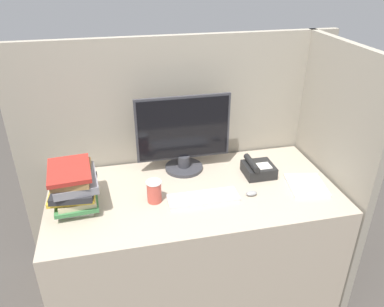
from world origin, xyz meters
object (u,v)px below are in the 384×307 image
at_px(book_stack, 74,187).
at_px(keyboard, 203,198).
at_px(mouse, 252,193).
at_px(coffee_cup, 154,191).
at_px(desk_telephone, 258,169).
at_px(monitor, 184,137).

bearing_deg(book_stack, keyboard, -7.36).
xyz_separation_m(mouse, coffee_cup, (-0.53, 0.06, 0.05)).
xyz_separation_m(keyboard, mouse, (0.27, -0.02, 0.00)).
bearing_deg(mouse, book_stack, 173.54).
height_order(mouse, book_stack, book_stack).
distance_m(mouse, book_stack, 0.94).
relative_size(keyboard, desk_telephone, 2.13).
xyz_separation_m(keyboard, coffee_cup, (-0.26, 0.04, 0.05)).
height_order(keyboard, coffee_cup, coffee_cup).
distance_m(coffee_cup, desk_telephone, 0.66).
bearing_deg(book_stack, desk_telephone, 5.21).
height_order(keyboard, mouse, mouse).
bearing_deg(keyboard, desk_telephone, 25.26).
height_order(monitor, book_stack, monitor).
relative_size(monitor, book_stack, 1.87).
relative_size(monitor, desk_telephone, 3.12).
bearing_deg(coffee_cup, book_stack, 173.98).
height_order(book_stack, desk_telephone, book_stack).
xyz_separation_m(keyboard, desk_telephone, (0.38, 0.18, 0.03)).
bearing_deg(mouse, keyboard, 175.79).
distance_m(book_stack, desk_telephone, 1.05).
relative_size(mouse, book_stack, 0.21).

